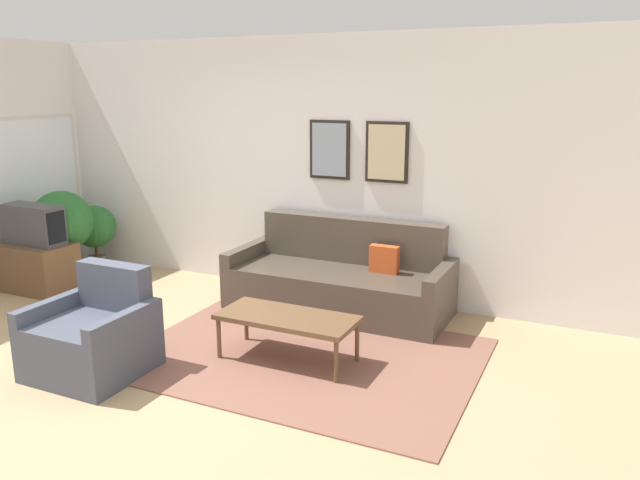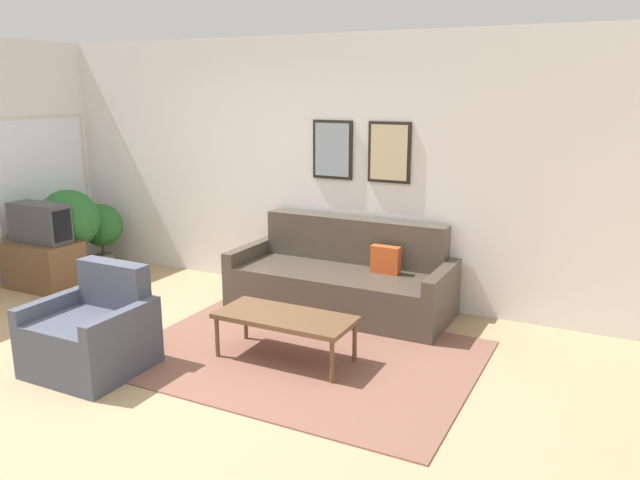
# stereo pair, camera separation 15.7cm
# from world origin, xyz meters

# --- Properties ---
(ground_plane) EXTENTS (16.00, 16.00, 0.00)m
(ground_plane) POSITION_xyz_m (0.00, 0.00, 0.00)
(ground_plane) COLOR tan
(area_rug) EXTENTS (2.81, 2.06, 0.01)m
(area_rug) POSITION_xyz_m (1.01, 0.82, 0.01)
(area_rug) COLOR brown
(area_rug) RESTS_ON ground_plane
(wall_back) EXTENTS (8.00, 0.09, 2.70)m
(wall_back) POSITION_xyz_m (0.01, 2.47, 1.35)
(wall_back) COLOR silver
(wall_back) RESTS_ON ground_plane
(couch) EXTENTS (2.18, 0.90, 0.88)m
(couch) POSITION_xyz_m (0.83, 2.01, 0.30)
(couch) COLOR #4C4238
(couch) RESTS_ON ground_plane
(coffee_table) EXTENTS (1.13, 0.50, 0.39)m
(coffee_table) POSITION_xyz_m (0.93, 0.70, 0.36)
(coffee_table) COLOR brown
(coffee_table) RESTS_ON ground_plane
(tv_stand) EXTENTS (0.79, 0.50, 0.52)m
(tv_stand) POSITION_xyz_m (-2.41, 1.16, 0.26)
(tv_stand) COLOR brown
(tv_stand) RESTS_ON ground_plane
(tv) EXTENTS (0.70, 0.28, 0.43)m
(tv) POSITION_xyz_m (-2.41, 1.16, 0.74)
(tv) COLOR #424247
(tv) RESTS_ON tv_stand
(armchair) EXTENTS (0.81, 0.76, 0.81)m
(armchair) POSITION_xyz_m (-0.34, -0.12, 0.28)
(armchair) COLOR #474C5B
(armchair) RESTS_ON ground_plane
(potted_plant_tall) EXTENTS (0.68, 0.68, 1.05)m
(potted_plant_tall) POSITION_xyz_m (-2.39, 1.53, 0.69)
(potted_plant_tall) COLOR beige
(potted_plant_tall) RESTS_ON ground_plane
(potted_plant_by_window) EXTENTS (0.51, 0.51, 0.79)m
(potted_plant_by_window) POSITION_xyz_m (-2.43, 2.04, 0.51)
(potted_plant_by_window) COLOR slate
(potted_plant_by_window) RESTS_ON ground_plane
(potted_plant_small) EXTENTS (0.60, 0.60, 0.95)m
(potted_plant_small) POSITION_xyz_m (-2.54, 1.70, 0.62)
(potted_plant_small) COLOR #383D42
(potted_plant_small) RESTS_ON ground_plane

